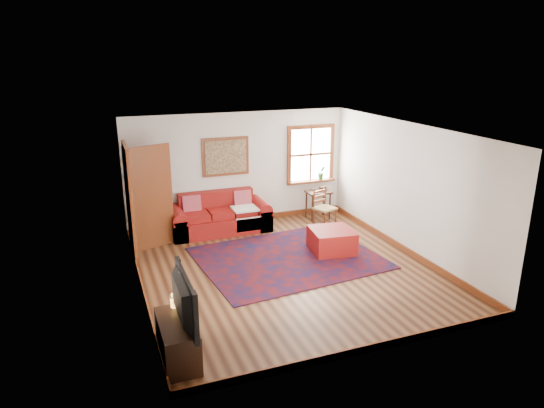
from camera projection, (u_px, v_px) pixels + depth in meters
name	position (u px, v px, depth m)	size (l,w,h in m)	color
ground	(285.00, 269.00, 8.70)	(5.50, 5.50, 0.00)	#3B1D0F
room_envelope	(285.00, 180.00, 8.22)	(5.04, 5.54, 2.52)	silver
window	(312.00, 160.00, 11.32)	(1.18, 0.20, 1.38)	white
doorway	(143.00, 198.00, 9.22)	(0.89, 1.08, 2.14)	black
framed_artwork	(226.00, 157.00, 10.56)	(1.05, 0.07, 0.85)	brown
persian_rug	(288.00, 258.00, 9.15)	(3.24, 2.59, 0.02)	#4F0B0B
red_leather_sofa	(220.00, 219.00, 10.50)	(2.13, 0.88, 0.83)	maroon
red_ottoman	(332.00, 241.00, 9.41)	(0.79, 0.79, 0.45)	maroon
side_table	(318.00, 196.00, 11.21)	(0.55, 0.41, 0.66)	black
ladder_back_chair	(323.00, 206.00, 10.67)	(0.52, 0.51, 0.89)	tan
media_cabinet	(177.00, 340.00, 6.07)	(0.43, 0.95, 0.52)	black
television	(177.00, 300.00, 5.86)	(1.13, 0.15, 0.65)	black
candle_hurricane	(175.00, 301.00, 6.32)	(0.12, 0.12, 0.18)	silver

